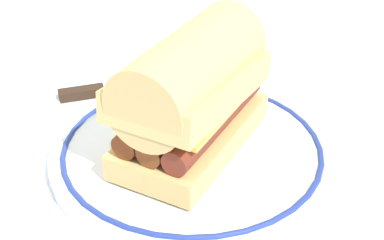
% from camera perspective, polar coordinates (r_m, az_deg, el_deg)
% --- Properties ---
extents(ground_plane, '(1.50, 1.50, 0.00)m').
position_cam_1_polar(ground_plane, '(0.57, -0.73, -4.72)').
color(ground_plane, silver).
extents(plate, '(0.29, 0.29, 0.01)m').
position_cam_1_polar(plate, '(0.58, 0.00, -3.12)').
color(plate, white).
rests_on(plate, ground_plane).
extents(sausage_sandwich, '(0.20, 0.15, 0.13)m').
position_cam_1_polar(sausage_sandwich, '(0.54, 0.00, 2.95)').
color(sausage_sandwich, '#D8B56C').
rests_on(sausage_sandwich, plate).
extents(butter_knife, '(0.15, 0.08, 0.01)m').
position_cam_1_polar(butter_knife, '(0.69, -14.08, 2.17)').
color(butter_knife, silver).
rests_on(butter_knife, ground_plane).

